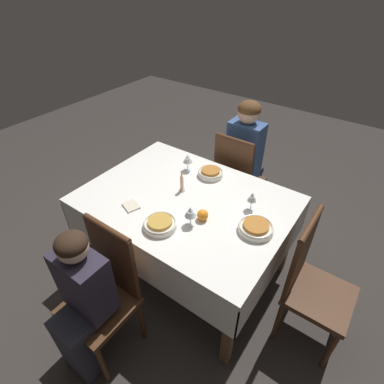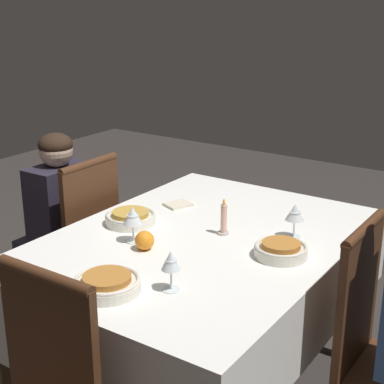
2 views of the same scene
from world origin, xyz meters
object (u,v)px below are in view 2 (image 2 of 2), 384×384
chair_south (78,246)px  napkin_red_folded (178,205)px  wine_glass_north (295,213)px  orange_fruit (145,240)px  person_child_dark (53,227)px  chair_north (383,353)px  wine_glass_east (171,262)px  bowl_north (281,250)px  candle_centerpiece (224,221)px  wine_glass_south (133,217)px  bowl_south (131,218)px  bowl_east (107,283)px  dining_table (201,259)px

chair_south → napkin_red_folded: chair_south is taller
wine_glass_north → orange_fruit: (0.43, -0.42, -0.06)m
person_child_dark → orange_fruit: bearing=71.2°
chair_north → wine_glass_north: (-0.22, -0.45, 0.35)m
napkin_red_folded → wine_glass_east: bearing=33.7°
chair_north → orange_fruit: (0.20, -0.87, 0.28)m
chair_south → bowl_north: bearing=87.8°
candle_centerpiece → napkin_red_folded: bearing=-116.5°
bowl_north → orange_fruit: bearing=-63.0°
wine_glass_east → candle_centerpiece: (-0.51, -0.10, -0.04)m
chair_south → candle_centerpiece: 0.87m
person_child_dark → wine_glass_south: person_child_dark is taller
bowl_north → orange_fruit: size_ratio=2.67×
chair_south → napkin_red_folded: 0.56m
candle_centerpiece → orange_fruit: 0.34m
wine_glass_south → person_child_dark: bearing=-108.3°
chair_south → bowl_south: size_ratio=4.56×
chair_south → wine_glass_north: (-0.15, 1.06, 0.35)m
napkin_red_folded → chair_north: bearing=75.6°
chair_south → wine_glass_north: size_ratio=6.98×
bowl_east → napkin_red_folded: 0.85m
chair_south → napkin_red_folded: bearing=113.1°
orange_fruit → wine_glass_east: bearing=52.9°
bowl_north → bowl_south: 0.67m
chair_north → bowl_north: (-0.03, -0.41, 0.27)m
napkin_red_folded → dining_table: bearing=49.3°
wine_glass_north → wine_glass_south: (0.39, -0.50, 0.00)m
chair_north → person_child_dark: person_child_dark is taller
chair_north → wine_glass_south: (0.17, -0.95, 0.35)m
dining_table → wine_glass_south: wine_glass_south is taller
chair_north → wine_glass_north: 0.61m
dining_table → chair_north: chair_north is taller
wine_glass_south → wine_glass_north: bearing=127.8°
bowl_north → candle_centerpiece: size_ratio=1.31×
bowl_north → wine_glass_south: 0.58m
wine_glass_south → wine_glass_east: wine_glass_south is taller
chair_south → person_child_dark: bearing=-90.0°
wine_glass_north → wine_glass_east: bearing=-12.8°
chair_south → bowl_east: 1.00m
dining_table → candle_centerpiece: (-0.08, 0.06, 0.15)m
chair_north → wine_glass_south: bearing=99.9°
person_child_dark → bowl_east: bearing=56.5°
napkin_red_folded → chair_south: bearing=-66.9°
wine_glass_north → bowl_south: wine_glass_north is taller
chair_north → bowl_east: bearing=124.8°
bowl_east → chair_south: bearing=-128.9°
napkin_red_folded → orange_fruit: bearing=20.7°
dining_table → wine_glass_east: wine_glass_east is taller
person_child_dark → wine_glass_south: 0.81m
bowl_south → wine_glass_south: wine_glass_south is taller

